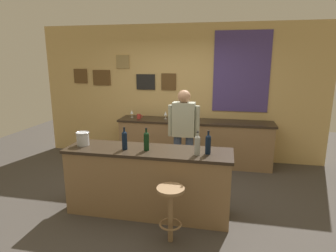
{
  "coord_description": "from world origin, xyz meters",
  "views": [
    {
      "loc": [
        0.99,
        -3.91,
        2.1
      ],
      "look_at": [
        0.1,
        0.45,
        1.05
      ],
      "focal_mm": 30.48,
      "sensor_mm": 36.0,
      "label": 1
    }
  ],
  "objects_px": {
    "ice_bucket": "(83,138)",
    "coffee_mug": "(139,116)",
    "wine_bottle_c": "(197,144)",
    "wine_bottle_d": "(208,144)",
    "wine_glass_a": "(132,112)",
    "wine_glass_c": "(183,114)",
    "wine_bottle_b": "(146,140)",
    "wine_glass_d": "(187,115)",
    "bar_stool": "(170,205)",
    "wine_bottle_a": "(125,140)",
    "wine_glass_b": "(166,114)",
    "bartender": "(184,131)"
  },
  "relations": [
    {
      "from": "ice_bucket",
      "to": "coffee_mug",
      "type": "relative_size",
      "value": 1.5
    },
    {
      "from": "wine_bottle_c",
      "to": "wine_bottle_d",
      "type": "xyz_separation_m",
      "value": [
        0.13,
        0.06,
        0.0
      ]
    },
    {
      "from": "wine_bottle_d",
      "to": "wine_glass_a",
      "type": "distance_m",
      "value": 2.74
    },
    {
      "from": "wine_glass_c",
      "to": "wine_bottle_b",
      "type": "bearing_deg",
      "value": -94.19
    },
    {
      "from": "wine_glass_c",
      "to": "wine_glass_d",
      "type": "relative_size",
      "value": 1.0
    },
    {
      "from": "bar_stool",
      "to": "wine_bottle_b",
      "type": "bearing_deg",
      "value": 128.06
    },
    {
      "from": "wine_glass_a",
      "to": "wine_glass_c",
      "type": "xyz_separation_m",
      "value": [
        1.08,
        0.04,
        0.0
      ]
    },
    {
      "from": "wine_glass_c",
      "to": "wine_bottle_d",
      "type": "bearing_deg",
      "value": -73.39
    },
    {
      "from": "ice_bucket",
      "to": "coffee_mug",
      "type": "bearing_deg",
      "value": 84.32
    },
    {
      "from": "wine_glass_c",
      "to": "coffee_mug",
      "type": "distance_m",
      "value": 0.91
    },
    {
      "from": "wine_bottle_b",
      "to": "wine_bottle_c",
      "type": "bearing_deg",
      "value": -4.03
    },
    {
      "from": "wine_bottle_a",
      "to": "wine_glass_c",
      "type": "xyz_separation_m",
      "value": [
        0.46,
        2.2,
        -0.05
      ]
    },
    {
      "from": "wine_bottle_c",
      "to": "wine_glass_c",
      "type": "relative_size",
      "value": 1.97
    },
    {
      "from": "wine_bottle_c",
      "to": "coffee_mug",
      "type": "relative_size",
      "value": 2.45
    },
    {
      "from": "wine_glass_a",
      "to": "wine_glass_c",
      "type": "bearing_deg",
      "value": 2.21
    },
    {
      "from": "wine_glass_a",
      "to": "wine_glass_b",
      "type": "xyz_separation_m",
      "value": [
        0.72,
        -0.0,
        0.0
      ]
    },
    {
      "from": "wine_bottle_b",
      "to": "wine_bottle_c",
      "type": "xyz_separation_m",
      "value": [
        0.68,
        -0.05,
        0.0
      ]
    },
    {
      "from": "wine_glass_a",
      "to": "bartender",
      "type": "bearing_deg",
      "value": -41.2
    },
    {
      "from": "wine_bottle_a",
      "to": "wine_glass_c",
      "type": "bearing_deg",
      "value": 78.28
    },
    {
      "from": "ice_bucket",
      "to": "wine_glass_a",
      "type": "distance_m",
      "value": 2.09
    },
    {
      "from": "wine_bottle_a",
      "to": "wine_glass_a",
      "type": "distance_m",
      "value": 2.25
    },
    {
      "from": "wine_glass_d",
      "to": "wine_glass_c",
      "type": "bearing_deg",
      "value": 140.98
    },
    {
      "from": "wine_bottle_a",
      "to": "wine_glass_a",
      "type": "bearing_deg",
      "value": 106.21
    },
    {
      "from": "wine_bottle_a",
      "to": "wine_bottle_d",
      "type": "height_order",
      "value": "same"
    },
    {
      "from": "wine_bottle_d",
      "to": "wine_bottle_b",
      "type": "bearing_deg",
      "value": -178.84
    },
    {
      "from": "ice_bucket",
      "to": "wine_glass_c",
      "type": "xyz_separation_m",
      "value": [
        1.1,
        2.13,
        -0.01
      ]
    },
    {
      "from": "wine_bottle_a",
      "to": "coffee_mug",
      "type": "distance_m",
      "value": 2.11
    },
    {
      "from": "bar_stool",
      "to": "wine_bottle_d",
      "type": "bearing_deg",
      "value": 56.82
    },
    {
      "from": "wine_bottle_d",
      "to": "wine_bottle_a",
      "type": "bearing_deg",
      "value": -178.22
    },
    {
      "from": "bartender",
      "to": "ice_bucket",
      "type": "height_order",
      "value": "bartender"
    },
    {
      "from": "bartender",
      "to": "wine_glass_a",
      "type": "bearing_deg",
      "value": 138.8
    },
    {
      "from": "wine_glass_c",
      "to": "wine_glass_d",
      "type": "height_order",
      "value": "same"
    },
    {
      "from": "wine_bottle_b",
      "to": "ice_bucket",
      "type": "xyz_separation_m",
      "value": [
        -0.94,
        0.05,
        -0.04
      ]
    },
    {
      "from": "wine_glass_d",
      "to": "wine_bottle_b",
      "type": "bearing_deg",
      "value": -96.62
    },
    {
      "from": "wine_bottle_d",
      "to": "wine_glass_b",
      "type": "xyz_separation_m",
      "value": [
        -1.0,
        2.12,
        -0.05
      ]
    },
    {
      "from": "bartender",
      "to": "bar_stool",
      "type": "relative_size",
      "value": 2.38
    },
    {
      "from": "bar_stool",
      "to": "wine_bottle_a",
      "type": "height_order",
      "value": "wine_bottle_a"
    },
    {
      "from": "bar_stool",
      "to": "wine_bottle_d",
      "type": "distance_m",
      "value": 0.9
    },
    {
      "from": "wine_bottle_d",
      "to": "wine_glass_c",
      "type": "height_order",
      "value": "wine_bottle_d"
    },
    {
      "from": "bartender",
      "to": "wine_bottle_a",
      "type": "bearing_deg",
      "value": -121.33
    },
    {
      "from": "wine_bottle_d",
      "to": "wine_glass_d",
      "type": "relative_size",
      "value": 1.97
    },
    {
      "from": "ice_bucket",
      "to": "wine_glass_b",
      "type": "distance_m",
      "value": 2.22
    },
    {
      "from": "bartender",
      "to": "wine_glass_d",
      "type": "relative_size",
      "value": 10.45
    },
    {
      "from": "wine_glass_b",
      "to": "wine_bottle_a",
      "type": "bearing_deg",
      "value": -92.59
    },
    {
      "from": "coffee_mug",
      "to": "bar_stool",
      "type": "bearing_deg",
      "value": -65.71
    },
    {
      "from": "wine_bottle_a",
      "to": "wine_glass_c",
      "type": "height_order",
      "value": "wine_bottle_a"
    },
    {
      "from": "bartender",
      "to": "wine_bottle_d",
      "type": "xyz_separation_m",
      "value": [
        0.46,
        -1.01,
        0.12
      ]
    },
    {
      "from": "ice_bucket",
      "to": "bar_stool",
      "type": "bearing_deg",
      "value": -23.7
    },
    {
      "from": "ice_bucket",
      "to": "wine_glass_c",
      "type": "height_order",
      "value": "ice_bucket"
    },
    {
      "from": "bartender",
      "to": "wine_bottle_b",
      "type": "bearing_deg",
      "value": -108.36
    }
  ]
}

